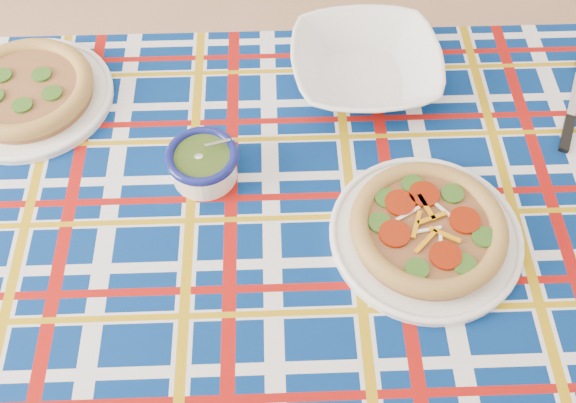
{
  "coord_description": "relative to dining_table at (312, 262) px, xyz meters",
  "views": [
    {
      "loc": [
        0.23,
        -0.86,
        1.6
      ],
      "look_at": [
        0.36,
        -0.3,
        0.74
      ],
      "focal_mm": 40.0,
      "sensor_mm": 36.0,
      "label": 1
    }
  ],
  "objects": [
    {
      "name": "floor",
      "position": [
        -0.39,
        0.36,
        -0.65
      ],
      "size": [
        4.0,
        4.0,
        0.0
      ],
      "primitive_type": "plane",
      "color": "#A17153",
      "rests_on": "ground"
    },
    {
      "name": "dining_table",
      "position": [
        0.0,
        0.0,
        0.0
      ],
      "size": [
        1.68,
        1.23,
        0.72
      ],
      "rotation": [
        0.0,
        0.0,
        -0.19
      ],
      "color": "brown",
      "rests_on": "floor"
    },
    {
      "name": "tablecloth",
      "position": [
        -0.0,
        0.0,
        0.02
      ],
      "size": [
        1.72,
        1.26,
        0.1
      ],
      "primitive_type": null,
      "rotation": [
        0.0,
        0.0,
        -0.19
      ],
      "color": "navy",
      "rests_on": "dining_table"
    },
    {
      "name": "main_focaccia_plate",
      "position": [
        0.17,
        -0.04,
        0.1
      ],
      "size": [
        0.37,
        0.37,
        0.06
      ],
      "primitive_type": null,
      "rotation": [
        0.0,
        0.0,
        -0.19
      ],
      "color": "brown",
      "rests_on": "tablecloth"
    },
    {
      "name": "pesto_bowl",
      "position": [
        -0.15,
        0.16,
        0.11
      ],
      "size": [
        0.15,
        0.15,
        0.07
      ],
      "primitive_type": null,
      "rotation": [
        0.0,
        0.0,
        -0.27
      ],
      "color": "#253B10",
      "rests_on": "tablecloth"
    },
    {
      "name": "serving_bowl",
      "position": [
        0.18,
        0.32,
        0.11
      ],
      "size": [
        0.32,
        0.32,
        0.07
      ],
      "primitive_type": "imported",
      "rotation": [
        0.0,
        0.0,
        -0.16
      ],
      "color": "white",
      "rests_on": "tablecloth"
    },
    {
      "name": "second_focaccia_plate",
      "position": [
        -0.43,
        0.4,
        0.1
      ],
      "size": [
        0.33,
        0.33,
        0.06
      ],
      "primitive_type": null,
      "rotation": [
        0.0,
        0.0,
        -0.05
      ],
      "color": "brown",
      "rests_on": "tablecloth"
    },
    {
      "name": "table_knife",
      "position": [
        0.54,
        0.18,
        0.08
      ],
      "size": [
        0.14,
        0.19,
        0.01
      ],
      "primitive_type": null,
      "rotation": [
        0.0,
        0.0,
        0.96
      ],
      "color": "silver",
      "rests_on": "tablecloth"
    }
  ]
}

